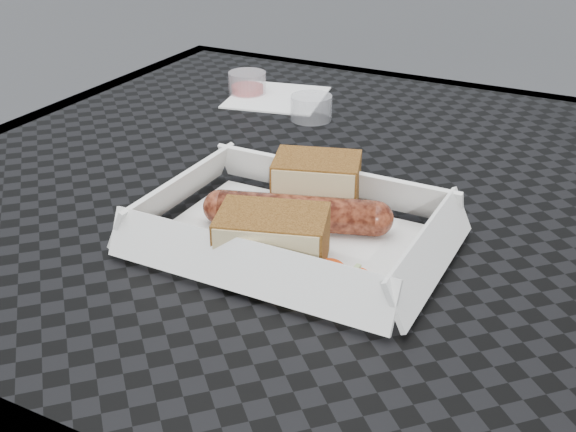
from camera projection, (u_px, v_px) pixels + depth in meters
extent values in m
cube|color=black|center=(311.00, 186.00, 0.73)|extent=(0.80, 0.80, 0.01)
cube|color=black|center=(428.00, 90.00, 1.03)|extent=(0.80, 0.03, 0.03)
cube|color=black|center=(28.00, 131.00, 0.89)|extent=(0.03, 0.80, 0.03)
cylinder|color=black|center=(219.00, 262.00, 1.32)|extent=(0.03, 0.03, 0.73)
cube|color=white|center=(293.00, 241.00, 0.61)|extent=(0.22, 0.15, 0.00)
cylinder|color=brown|center=(297.00, 213.00, 0.62)|extent=(0.14, 0.07, 0.03)
sphere|color=brown|center=(376.00, 219.00, 0.61)|extent=(0.03, 0.03, 0.03)
sphere|color=brown|center=(221.00, 207.00, 0.62)|extent=(0.03, 0.03, 0.03)
cube|color=brown|center=(317.00, 183.00, 0.65)|extent=(0.09, 0.07, 0.05)
cube|color=brown|center=(272.00, 238.00, 0.56)|extent=(0.10, 0.08, 0.04)
cylinder|color=#F9440A|center=(334.00, 275.00, 0.55)|extent=(0.02, 0.02, 0.00)
torus|color=white|center=(340.00, 281.00, 0.54)|extent=(0.02, 0.02, 0.00)
cube|color=#B2D17F|center=(348.00, 277.00, 0.55)|extent=(0.02, 0.02, 0.00)
cube|color=white|center=(277.00, 97.00, 0.95)|extent=(0.14, 0.14, 0.00)
cylinder|color=maroon|center=(247.00, 83.00, 0.96)|extent=(0.05, 0.05, 0.03)
cylinder|color=silver|center=(311.00, 108.00, 0.87)|extent=(0.05, 0.05, 0.03)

